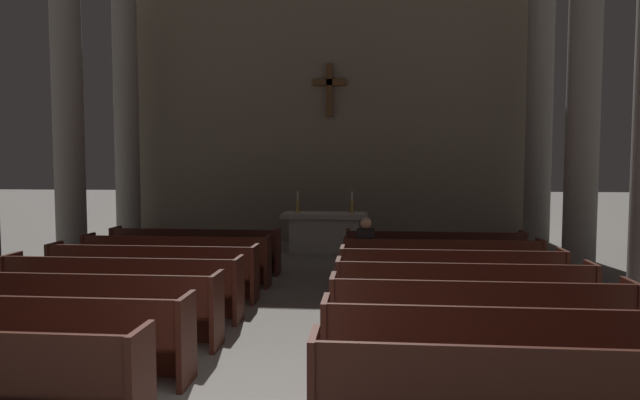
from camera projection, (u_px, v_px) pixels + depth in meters
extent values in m
cube|color=#4C2319|center=(141.00, 384.00, 4.63)|extent=(0.06, 0.50, 0.95)
cube|color=#4C2319|center=(29.00, 340.00, 5.94)|extent=(3.40, 0.40, 0.05)
cube|color=#4C2319|center=(15.00, 320.00, 5.70)|extent=(3.40, 0.05, 0.50)
cube|color=#4C2319|center=(40.00, 355.00, 6.14)|extent=(3.40, 0.04, 0.40)
cube|color=#4C2319|center=(187.00, 340.00, 5.76)|extent=(0.06, 0.50, 0.95)
cube|color=#4C2319|center=(84.00, 311.00, 7.08)|extent=(3.40, 0.40, 0.05)
cube|color=#4C2319|center=(74.00, 294.00, 6.84)|extent=(3.40, 0.05, 0.50)
cube|color=#4C2319|center=(92.00, 324.00, 7.27)|extent=(3.40, 0.04, 0.40)
cube|color=#4C2319|center=(217.00, 311.00, 6.90)|extent=(0.06, 0.50, 0.95)
cube|color=#4C2319|center=(124.00, 290.00, 8.22)|extent=(3.40, 0.40, 0.05)
cube|color=#4C2319|center=(116.00, 275.00, 7.98)|extent=(3.40, 0.05, 0.50)
cube|color=#4C2319|center=(129.00, 302.00, 8.41)|extent=(3.40, 0.04, 0.40)
cube|color=#4C2319|center=(239.00, 290.00, 8.04)|extent=(0.06, 0.50, 0.95)
cube|color=#4C2319|center=(12.00, 285.00, 8.35)|extent=(0.06, 0.50, 0.95)
cube|color=#4C2319|center=(154.00, 275.00, 9.36)|extent=(3.40, 0.40, 0.05)
cube|color=#4C2319|center=(148.00, 261.00, 9.11)|extent=(3.40, 0.05, 0.50)
cube|color=#4C2319|center=(158.00, 286.00, 9.55)|extent=(3.40, 0.04, 0.40)
cube|color=#4C2319|center=(255.00, 274.00, 9.18)|extent=(0.06, 0.50, 0.95)
cube|color=#4C2319|center=(55.00, 270.00, 9.49)|extent=(0.06, 0.50, 0.95)
cube|color=#4C2319|center=(177.00, 263.00, 10.49)|extent=(3.40, 0.40, 0.05)
cube|color=#4C2319|center=(173.00, 250.00, 10.25)|extent=(3.40, 0.05, 0.50)
cube|color=#4C2319|center=(181.00, 272.00, 10.69)|extent=(3.40, 0.04, 0.40)
cube|color=#4C2319|center=(268.00, 262.00, 10.32)|extent=(0.06, 0.50, 0.95)
cube|color=#4C2319|center=(89.00, 259.00, 10.63)|extent=(0.06, 0.50, 0.95)
cube|color=#4C2319|center=(196.00, 253.00, 11.63)|extent=(3.40, 0.40, 0.05)
cube|color=#4C2319|center=(193.00, 241.00, 11.39)|extent=(3.40, 0.05, 0.50)
cube|color=#4C2319|center=(199.00, 262.00, 11.83)|extent=(3.40, 0.04, 0.40)
cube|color=#4C2319|center=(278.00, 252.00, 11.45)|extent=(0.06, 0.50, 0.95)
cube|color=#4C2319|center=(116.00, 249.00, 11.76)|extent=(0.06, 0.50, 0.95)
cube|color=#4C2319|center=(543.00, 381.00, 4.12)|extent=(3.40, 0.05, 0.50)
cube|color=#4C2319|center=(314.00, 391.00, 4.50)|extent=(0.06, 0.50, 0.95)
cube|color=#4C2319|center=(500.00, 354.00, 5.50)|extent=(3.40, 0.40, 0.05)
cube|color=#4C2319|center=(506.00, 333.00, 5.26)|extent=(3.40, 0.05, 0.50)
cube|color=#4C2319|center=(495.00, 369.00, 5.70)|extent=(3.40, 0.04, 0.40)
cube|color=#4C2319|center=(325.00, 344.00, 5.64)|extent=(0.06, 0.50, 0.95)
cube|color=#4C2319|center=(478.00, 321.00, 6.64)|extent=(3.40, 0.40, 0.05)
cube|color=#4C2319|center=(482.00, 303.00, 6.40)|extent=(3.40, 0.05, 0.50)
cube|color=#4C2319|center=(474.00, 335.00, 6.84)|extent=(3.40, 0.04, 0.40)
cube|color=#4C2319|center=(333.00, 314.00, 6.77)|extent=(0.06, 0.50, 0.95)
cube|color=#4C2319|center=(630.00, 321.00, 6.46)|extent=(0.06, 0.50, 0.95)
cube|color=#4C2319|center=(462.00, 298.00, 7.78)|extent=(3.40, 0.40, 0.05)
cube|color=#4C2319|center=(465.00, 282.00, 7.54)|extent=(3.40, 0.05, 0.50)
cube|color=#4C2319|center=(460.00, 310.00, 7.97)|extent=(3.40, 0.04, 0.40)
cube|color=#4C2319|center=(338.00, 292.00, 7.91)|extent=(0.06, 0.50, 0.95)
cube|color=#4C2319|center=(591.00, 297.00, 7.60)|extent=(0.06, 0.50, 0.95)
cube|color=#4C2319|center=(450.00, 280.00, 8.92)|extent=(3.40, 0.40, 0.05)
cube|color=#4C2319|center=(453.00, 266.00, 8.68)|extent=(3.40, 0.05, 0.50)
cube|color=#4C2319|center=(448.00, 292.00, 9.11)|extent=(3.40, 0.04, 0.40)
cube|color=#4C2319|center=(342.00, 276.00, 9.05)|extent=(0.06, 0.50, 0.95)
cube|color=#4C2319|center=(562.00, 280.00, 8.74)|extent=(0.06, 0.50, 0.95)
cube|color=#4C2319|center=(441.00, 267.00, 10.06)|extent=(3.40, 0.40, 0.05)
cube|color=#4C2319|center=(443.00, 254.00, 9.81)|extent=(3.40, 0.05, 0.50)
cube|color=#4C2319|center=(440.00, 277.00, 10.25)|extent=(3.40, 0.04, 0.40)
cube|color=#4C2319|center=(345.00, 263.00, 10.19)|extent=(0.06, 0.50, 0.95)
cube|color=#4C2319|center=(540.00, 266.00, 9.88)|extent=(0.06, 0.50, 0.95)
cube|color=#4C2319|center=(434.00, 256.00, 11.19)|extent=(3.40, 0.40, 0.05)
cube|color=#4C2319|center=(435.00, 244.00, 10.95)|extent=(3.40, 0.05, 0.50)
cube|color=#4C2319|center=(433.00, 266.00, 11.39)|extent=(3.40, 0.04, 0.40)
cube|color=#4C2319|center=(348.00, 253.00, 11.33)|extent=(0.06, 0.50, 0.95)
cube|color=#4C2319|center=(523.00, 255.00, 11.02)|extent=(0.06, 0.50, 0.95)
cube|color=gray|center=(73.00, 262.00, 12.38)|extent=(0.90, 0.90, 0.20)
cylinder|color=gray|center=(68.00, 105.00, 12.14)|extent=(0.64, 0.64, 7.12)
cube|color=gray|center=(578.00, 270.00, 11.41)|extent=(0.90, 0.90, 0.20)
cylinder|color=gray|center=(583.00, 100.00, 11.17)|extent=(0.64, 0.64, 7.12)
cube|color=gray|center=(129.00, 243.00, 15.29)|extent=(0.90, 0.90, 0.20)
cylinder|color=gray|center=(126.00, 116.00, 15.05)|extent=(0.64, 0.64, 7.12)
cube|color=gray|center=(536.00, 248.00, 14.32)|extent=(0.90, 0.90, 0.20)
cylinder|color=gray|center=(539.00, 113.00, 14.09)|extent=(0.64, 0.64, 7.12)
cube|color=#BCB7AD|center=(325.00, 235.00, 14.39)|extent=(1.76, 0.72, 0.88)
cube|color=#BCB7AD|center=(325.00, 215.00, 14.36)|extent=(2.20, 0.90, 0.12)
cube|color=silver|center=(325.00, 213.00, 14.35)|extent=(2.09, 0.86, 0.01)
cylinder|color=#B79338|center=(298.00, 212.00, 14.42)|extent=(0.16, 0.16, 0.02)
cylinder|color=#B79338|center=(298.00, 207.00, 14.41)|extent=(0.07, 0.07, 0.30)
cylinder|color=silver|center=(298.00, 196.00, 14.39)|extent=(0.04, 0.04, 0.25)
cylinder|color=#B79338|center=(352.00, 212.00, 14.29)|extent=(0.16, 0.16, 0.02)
cylinder|color=#B79338|center=(352.00, 207.00, 14.28)|extent=(0.07, 0.07, 0.30)
cylinder|color=silver|center=(352.00, 196.00, 14.26)|extent=(0.04, 0.04, 0.25)
cube|color=gray|center=(330.00, 105.00, 16.00)|extent=(11.85, 0.25, 7.88)
cube|color=brown|center=(329.00, 90.00, 15.76)|extent=(0.18, 0.18, 1.47)
cube|color=brown|center=(330.00, 82.00, 15.75)|extent=(0.94, 0.18, 0.18)
cube|color=#26262B|center=(366.00, 275.00, 10.37)|extent=(0.24, 0.14, 0.45)
cube|color=#26262B|center=(366.00, 261.00, 10.22)|extent=(0.28, 0.36, 0.12)
cube|color=black|center=(366.00, 244.00, 10.07)|extent=(0.32, 0.20, 0.54)
sphere|color=beige|center=(366.00, 223.00, 10.04)|extent=(0.20, 0.20, 0.20)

